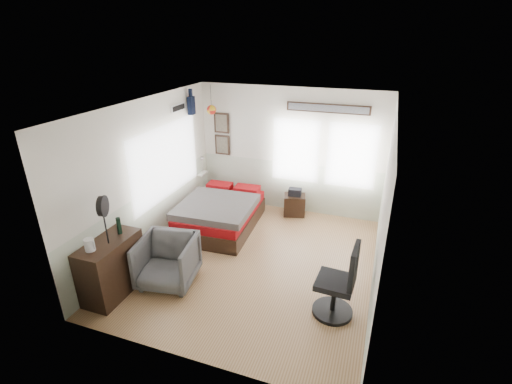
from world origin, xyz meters
TOP-DOWN VIEW (x-y plane):
  - ground_plane at (0.00, 0.00)m, footprint 4.00×4.50m
  - room_shell at (-0.08, 0.19)m, footprint 4.02×4.52m
  - wall_decor at (-1.10, 1.96)m, footprint 3.55×1.32m
  - bed at (-1.07, 0.95)m, footprint 1.48×2.00m
  - dresser at (-1.74, -1.49)m, footprint 0.48×1.00m
  - armchair at (-1.09, -1.00)m, footprint 0.97×0.99m
  - nightstand at (0.22, 2.00)m, footprint 0.53×0.46m
  - task_chair at (1.56, -0.84)m, footprint 0.57×0.57m
  - kettle at (-1.79, -1.76)m, footprint 0.16×0.14m
  - bottle at (-1.71, -1.23)m, footprint 0.07×0.07m
  - stand_fan at (-1.68, -1.51)m, footprint 0.18×0.29m
  - black_bag at (0.22, 2.00)m, footprint 0.29×0.20m

SIDE VIEW (x-z plane):
  - ground_plane at x=0.00m, z-range -0.01..0.00m
  - nightstand at x=0.22m, z-range 0.00..0.45m
  - bed at x=-1.07m, z-range -0.01..0.61m
  - armchair at x=-1.09m, z-range 0.00..0.79m
  - dresser at x=-1.74m, z-range 0.00..0.90m
  - task_chair at x=1.56m, z-range -0.11..1.04m
  - black_bag at x=0.22m, z-range 0.45..0.61m
  - kettle at x=-1.79m, z-range 0.90..1.08m
  - bottle at x=-1.71m, z-range 0.90..1.16m
  - stand_fan at x=-1.68m, z-range 1.11..1.85m
  - room_shell at x=-0.08m, z-range 0.26..2.97m
  - wall_decor at x=-1.10m, z-range 1.38..2.82m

